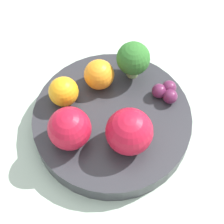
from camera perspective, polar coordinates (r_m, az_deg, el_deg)
The scene contains 9 objects.
ground_plane at distance 0.52m, azimuth -0.00°, elevation -3.32°, with size 6.00×6.00×0.00m, color gray.
table_surface at distance 0.51m, azimuth -0.00°, elevation -2.80°, with size 1.20×1.20×0.02m.
bowl at distance 0.49m, azimuth -0.00°, elevation -1.46°, with size 0.20×0.20×0.03m.
broccoli at distance 0.49m, azimuth 3.26°, elevation 8.06°, with size 0.04×0.04×0.06m.
apple_red at distance 0.44m, azimuth -6.49°, elevation -2.53°, with size 0.05×0.05×0.05m.
apple_green at distance 0.43m, azimuth 2.66°, elevation -3.01°, with size 0.06×0.06×0.06m.
orange_front at distance 0.48m, azimuth -7.39°, elevation 3.11°, with size 0.04×0.04×0.04m.
orange_back at distance 0.49m, azimuth -1.99°, elevation 5.72°, with size 0.04×0.04×0.04m.
grape_cluster at distance 0.49m, azimuth 8.24°, elevation 3.09°, with size 0.03×0.04×0.02m.
Camera 1 is at (-0.19, -0.15, 0.46)m, focal length 60.00 mm.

